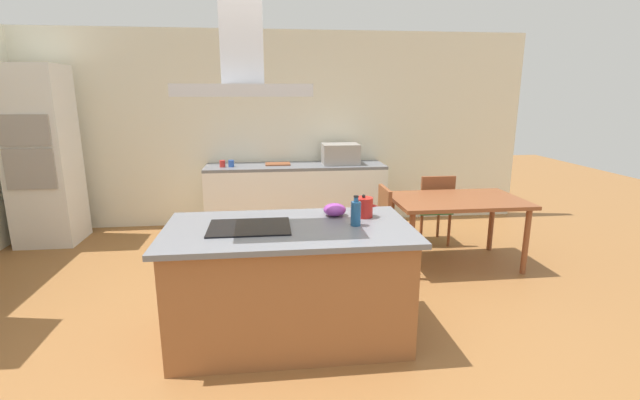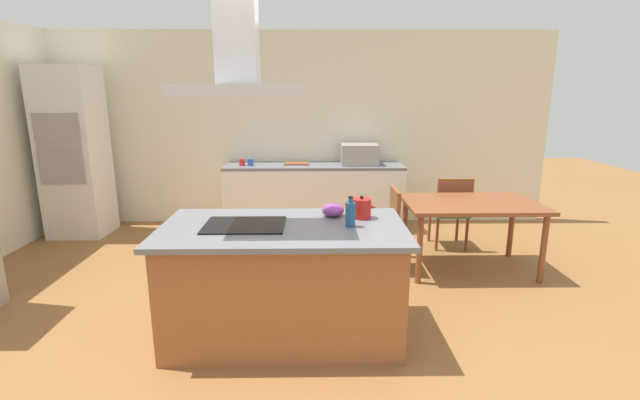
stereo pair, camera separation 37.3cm
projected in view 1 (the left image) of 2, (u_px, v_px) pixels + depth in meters
The scene contains 17 objects.
ground at pixel (283, 264), 5.00m from camera, with size 16.00×16.00×0.00m, color #936033.
wall_back at pixel (277, 130), 6.36m from camera, with size 7.20×0.10×2.70m, color silver.
kitchen_island at pixel (289, 282), 3.44m from camera, with size 1.85×1.02×0.90m.
cooktop at pixel (249, 227), 3.30m from camera, with size 0.60×0.44×0.01m, color black.
tea_kettle at pixel (364, 207), 3.58m from camera, with size 0.20×0.15×0.18m.
olive_oil_bottle at pixel (356, 213), 3.34m from camera, with size 0.08×0.08×0.23m.
mixing_bowl at pixel (335, 210), 3.62m from camera, with size 0.18×0.18×0.10m, color purple.
back_counter at pixel (296, 197), 6.25m from camera, with size 2.45×0.62×0.90m.
countertop_microwave at pixel (340, 154), 6.18m from camera, with size 0.50×0.38×0.28m, color #9E9993.
coffee_mug_red at pixel (222, 164), 5.95m from camera, with size 0.08×0.08×0.09m, color red.
coffee_mug_blue at pixel (231, 163), 5.97m from camera, with size 0.08×0.08×0.09m, color #2D56B2.
cutting_board at pixel (278, 164), 6.16m from camera, with size 0.34×0.24×0.02m, color brown.
wall_oven_stack at pixel (42, 157), 5.51m from camera, with size 0.70×0.66×2.20m.
dining_table at pixel (457, 206), 4.88m from camera, with size 1.40×0.90×0.75m.
chair_facing_back_wall at pixel (434, 205), 5.56m from camera, with size 0.42×0.42×0.89m.
chair_at_left_end at pixel (374, 222), 4.81m from camera, with size 0.42×0.42×0.89m.
range_hood at pixel (243, 58), 3.02m from camera, with size 0.90×0.55×0.78m.
Camera 1 is at (-0.14, -3.20, 1.88)m, focal length 25.09 mm.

